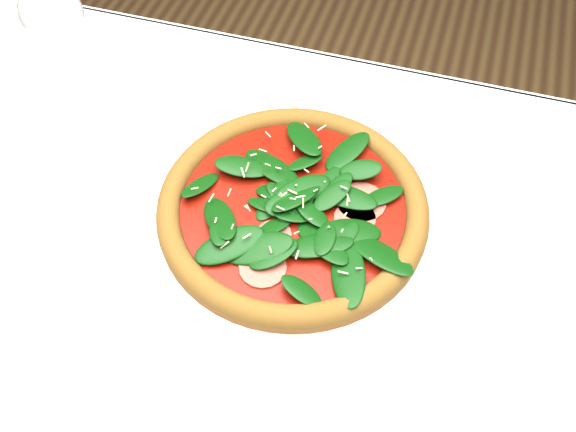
% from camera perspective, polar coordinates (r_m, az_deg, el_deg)
% --- Properties ---
extents(dining_table, '(1.21, 0.81, 0.75)m').
position_cam_1_polar(dining_table, '(0.83, -1.52, -9.01)').
color(dining_table, white).
rests_on(dining_table, ground).
extents(plate, '(0.38, 0.38, 0.02)m').
position_cam_1_polar(plate, '(0.78, 0.42, 0.03)').
color(plate, white).
rests_on(plate, dining_table).
extents(pizza, '(0.36, 0.36, 0.04)m').
position_cam_1_polar(pizza, '(0.76, 0.43, 1.01)').
color(pizza, brown).
rests_on(pizza, plate).
extents(wine_glass, '(0.08, 0.08, 0.19)m').
position_cam_1_polar(wine_glass, '(0.89, -20.14, 16.11)').
color(wine_glass, silver).
rests_on(wine_glass, dining_table).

